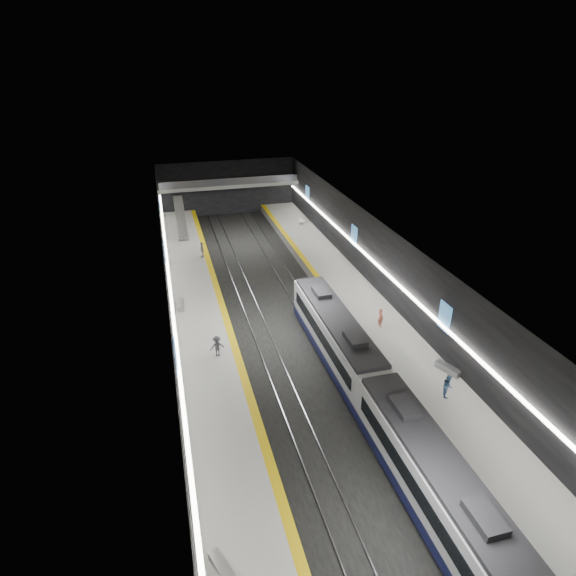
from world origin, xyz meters
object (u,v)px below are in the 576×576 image
object	(u,v)px
escalator	(181,218)
passenger_left_a	(202,250)
bench_right_far	(301,222)
passenger_right_a	(381,318)
bench_left_far	(180,305)
train	(375,394)
passenger_left_b	(217,346)
bench_left_near	(223,569)
bench_right_near	(448,369)
passenger_right_b	(448,386)

from	to	relation	value
escalator	passenger_left_a	world-z (taller)	escalator
bench_right_far	passenger_right_a	size ratio (longest dim) A/B	1.07
bench_left_far	train	bearing A→B (deg)	-53.75
bench_left_far	passenger_left_b	size ratio (longest dim) A/B	1.19
train	escalator	world-z (taller)	escalator
train	passenger_right_a	distance (m)	10.71
bench_right_far	bench_left_far	bearing A→B (deg)	-115.71
bench_left_near	bench_right_near	size ratio (longest dim) A/B	0.98
train	passenger_right_b	size ratio (longest dim) A/B	17.83
bench_right_near	passenger_left_a	world-z (taller)	passenger_left_a
bench_right_near	passenger_left_a	bearing A→B (deg)	98.51
escalator	passenger_left_b	distance (m)	29.52
train	escalator	xyz separation A→B (m)	(-10.00, 38.32, 0.70)
passenger_left_a	passenger_left_b	world-z (taller)	passenger_left_a
bench_left_far	bench_left_near	bearing A→B (deg)	-86.66
passenger_left_a	passenger_right_b	bearing A→B (deg)	24.74
train	passenger_left_a	world-z (taller)	train
bench_left_near	passenger_left_b	world-z (taller)	passenger_left_b
train	escalator	size ratio (longest dim) A/B	3.76
bench_right_far	bench_left_near	bearing A→B (deg)	-94.95
bench_left_near	bench_left_far	bearing A→B (deg)	70.12
bench_right_near	bench_right_far	bearing A→B (deg)	70.34
bench_right_near	train	bearing A→B (deg)	176.80
bench_left_far	passenger_right_a	size ratio (longest dim) A/B	1.18
bench_right_near	bench_right_far	distance (m)	35.26
passenger_left_a	bench_left_near	bearing A→B (deg)	-5.02
passenger_right_a	bench_right_far	bearing A→B (deg)	-7.67
train	bench_right_near	size ratio (longest dim) A/B	14.97
train	bench_left_far	bearing A→B (deg)	123.32
bench_left_near	passenger_left_b	xyz separation A→B (m)	(2.09, 17.48, 0.63)
bench_right_far	passenger_right_a	bearing A→B (deg)	-76.72
bench_right_near	passenger_left_b	distance (m)	17.55
bench_right_far	passenger_right_b	world-z (taller)	passenger_right_b
train	passenger_left_b	xyz separation A→B (m)	(-9.27, 8.82, -0.33)
bench_left_near	passenger_left_a	xyz separation A→B (m)	(3.07, 37.70, 0.67)
bench_right_near	passenger_right_b	bearing A→B (deg)	-144.96
passenger_left_a	bench_right_far	bearing A→B (deg)	120.28
bench_left_near	passenger_right_a	xyz separation A→B (m)	(16.22, 18.20, 0.63)
passenger_right_a	passenger_left_b	world-z (taller)	passenger_right_a
escalator	passenger_left_b	xyz separation A→B (m)	(0.73, -29.50, -1.03)
escalator	passenger_right_b	bearing A→B (deg)	-68.21
bench_right_near	bench_left_far	bearing A→B (deg)	119.25
train	bench_right_near	xyz separation A→B (m)	(7.00, 2.28, -0.95)
bench_right_near	passenger_left_a	size ratio (longest dim) A/B	1.10
train	bench_left_near	world-z (taller)	train
bench_left_near	passenger_right_b	world-z (taller)	passenger_right_b
bench_right_near	passenger_left_a	xyz separation A→B (m)	(-15.30, 26.76, 0.67)
escalator	passenger_right_b	size ratio (longest dim) A/B	4.75
bench_right_far	passenger_left_a	size ratio (longest dim) A/B	1.03
escalator	bench_right_far	world-z (taller)	escalator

